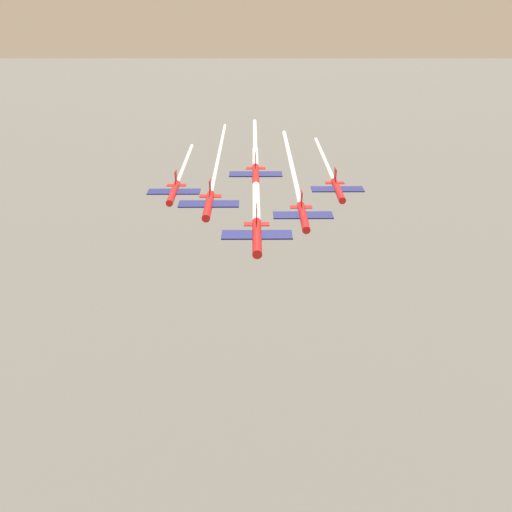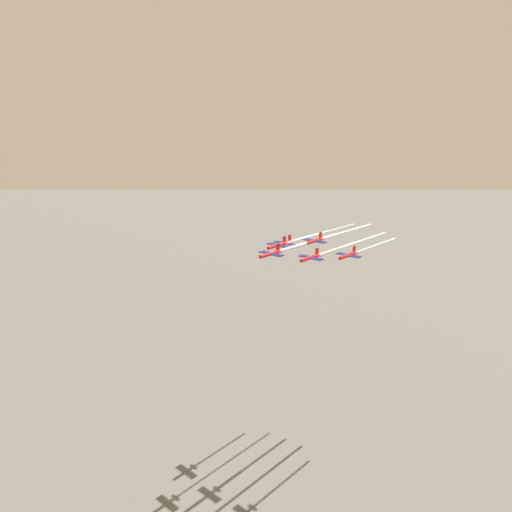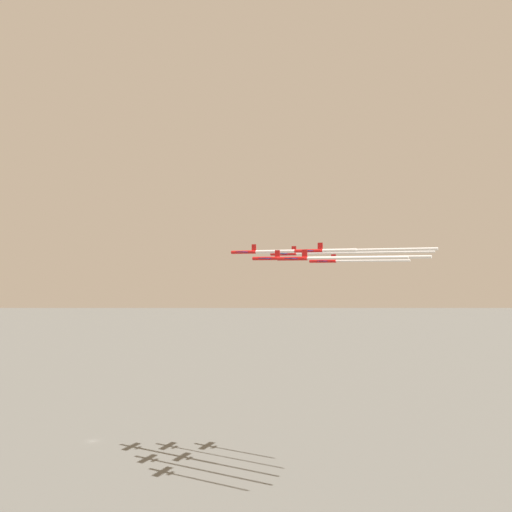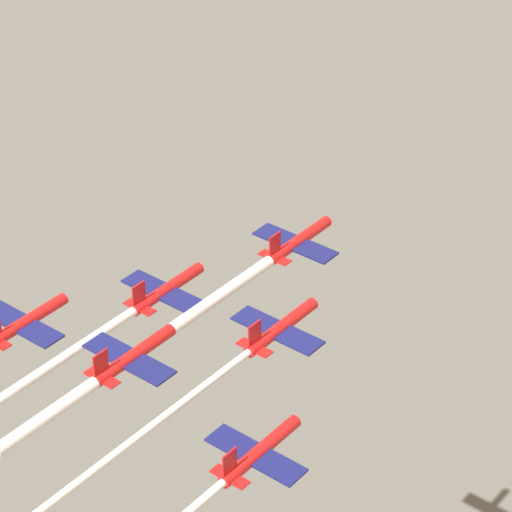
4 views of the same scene
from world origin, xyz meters
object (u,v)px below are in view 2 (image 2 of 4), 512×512
jet_3 (348,255)px  jet_5 (284,243)px  jet_4 (315,241)px  jet_0 (271,254)px  jet_2 (278,245)px  jet_1 (310,258)px

jet_3 → jet_5: bearing=-0.0°
jet_3 → jet_5: size_ratio=1.00×
jet_3 → jet_4: jet_4 is taller
jet_0 → jet_2: 15.64m
jet_1 → jet_0: bearing=59.5°
jet_1 → jet_2: bearing=0.0°
jet_2 → jet_0: bearing=120.5°
jet_0 → jet_3: size_ratio=1.00×
jet_1 → jet_2: (-11.82, 10.55, 2.08)m
jet_1 → jet_4: (3.05, 15.32, 2.76)m
jet_3 → jet_4: bearing=-0.0°
jet_3 → jet_2: bearing=29.5°
jet_3 → jet_4: size_ratio=1.00×
jet_2 → jet_3: size_ratio=1.00×
jet_2 → jet_5: size_ratio=1.00×
jet_0 → jet_1: size_ratio=1.00×
jet_4 → jet_0: bearing=90.0°
jet_1 → jet_4: bearing=-59.5°
jet_2 → jet_5: jet_2 is taller
jet_0 → jet_4: 26.93m
jet_2 → jet_4: size_ratio=1.00×
jet_2 → jet_5: bearing=-59.5°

